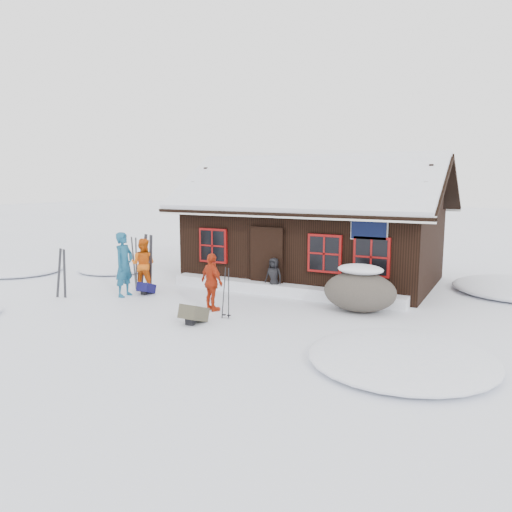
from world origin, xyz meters
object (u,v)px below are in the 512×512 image
object	(u,v)px
skier_crouched	(274,276)
ski_poles	(226,294)
skier_orange_right	(212,282)
ski_pair_left	(62,274)
backpack_blue	(146,290)
skier_orange_left	(143,264)
boulder	(360,290)
skier_teal	(124,264)
backpack_olive	(194,316)

from	to	relation	value
skier_crouched	ski_poles	xyz separation A→B (m)	(0.11, -3.02, 0.07)
ski_poles	skier_orange_right	bearing A→B (deg)	147.27
ski_pair_left	backpack_blue	size ratio (longest dim) A/B	3.07
skier_orange_left	ski_poles	distance (m)	4.43
skier_orange_right	ski_poles	bearing A→B (deg)	170.92
boulder	backpack_blue	bearing A→B (deg)	-170.47
ski_pair_left	ski_poles	xyz separation A→B (m)	(5.52, 0.35, -0.08)
skier_teal	backpack_blue	size ratio (longest dim) A/B	3.89
backpack_olive	boulder	bearing A→B (deg)	43.72
skier_orange_left	backpack_blue	size ratio (longest dim) A/B	3.32
skier_orange_left	backpack_olive	bearing A→B (deg)	129.31
skier_orange_right	skier_crouched	xyz separation A→B (m)	(0.62, 2.55, -0.21)
skier_teal	ski_poles	bearing A→B (deg)	-104.45
skier_orange_left	skier_crouched	bearing A→B (deg)	-178.15
skier_orange_left	ski_pair_left	bearing A→B (deg)	37.95
ski_pair_left	skier_teal	bearing A→B (deg)	37.76
skier_teal	backpack_olive	distance (m)	3.91
skier_teal	boulder	xyz separation A→B (m)	(6.83, 1.56, -0.40)
skier_teal	skier_orange_left	world-z (taller)	skier_teal
skier_orange_left	backpack_olive	distance (m)	4.43
skier_teal	boulder	size ratio (longest dim) A/B	1.00
ski_pair_left	ski_poles	distance (m)	5.53
skier_crouched	ski_poles	bearing A→B (deg)	-84.91
ski_pair_left	backpack_blue	bearing A→B (deg)	41.57
skier_orange_left	skier_teal	bearing A→B (deg)	78.74
skier_orange_right	ski_poles	world-z (taller)	skier_orange_right
boulder	ski_pair_left	size ratio (longest dim) A/B	1.26
ski_pair_left	backpack_olive	xyz separation A→B (m)	(5.05, -0.43, -0.55)
skier_orange_right	ski_pair_left	distance (m)	4.86
skier_orange_right	boulder	size ratio (longest dim) A/B	0.80
skier_orange_left	skier_crouched	world-z (taller)	skier_orange_left
backpack_olive	ski_pair_left	bearing A→B (deg)	176.29
backpack_blue	boulder	bearing A→B (deg)	4.25
ski_poles	backpack_olive	world-z (taller)	ski_poles
ski_poles	ski_pair_left	bearing A→B (deg)	-176.40
skier_teal	skier_crouched	world-z (taller)	skier_teal
skier_orange_left	skier_orange_right	distance (m)	3.58
skier_crouched	backpack_olive	bearing A→B (deg)	-92.38
skier_orange_right	skier_crouched	bearing A→B (deg)	-79.97
ski_poles	backpack_blue	world-z (taller)	ski_poles
boulder	ski_pair_left	distance (m)	8.73
boulder	backpack_olive	world-z (taller)	boulder
boulder	backpack_olive	size ratio (longest dim) A/B	3.05
skier_orange_left	ski_pair_left	xyz separation A→B (m)	(-1.42, -2.01, -0.11)
skier_teal	backpack_olive	world-z (taller)	skier_teal
skier_teal	skier_orange_right	world-z (taller)	skier_teal
boulder	skier_orange_left	bearing A→B (deg)	-175.17
skier_teal	ski_pair_left	world-z (taller)	skier_teal
skier_crouched	boulder	size ratio (longest dim) A/B	0.59
skier_teal	skier_orange_right	bearing A→B (deg)	-98.57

